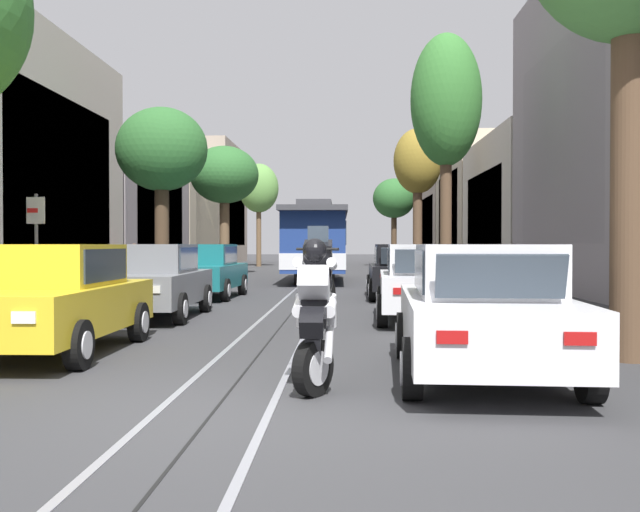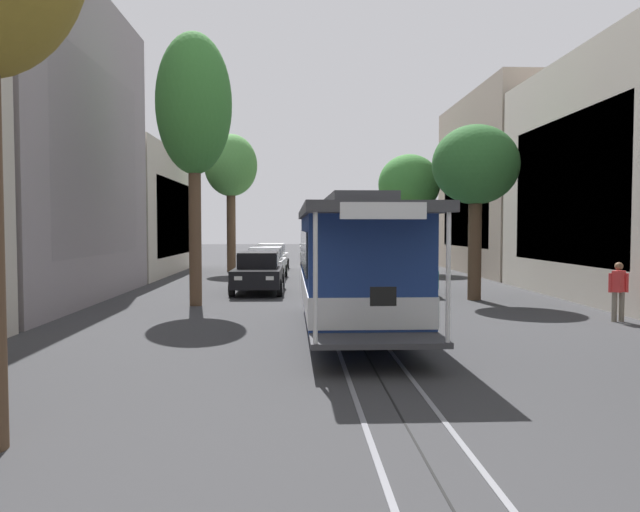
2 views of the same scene
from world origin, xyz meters
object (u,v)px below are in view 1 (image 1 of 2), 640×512
object	(u,v)px
parked_car_black_mid_right	(401,271)
parked_car_white_near_right	(483,310)
street_tree_kerb_right_mid	(418,164)
street_tree_kerb_right_fourth	(394,199)
cable_car_trolley	(316,242)
motorcycle_with_rider	(316,303)
street_tree_kerb_left_second	(162,152)
street_tree_kerb_left_mid	(224,176)
pedestrian_on_left_pavement	(134,261)
parked_car_grey_second_left	(153,281)
street_tree_kerb_right_second	(446,103)
parked_car_teal_mid_left	(205,271)
parked_car_white_second_right	(425,282)
parked_car_yellow_near_left	(53,298)
street_sign_post	(36,246)
street_tree_kerb_left_fourth	(259,189)

from	to	relation	value
parked_car_black_mid_right	parked_car_white_near_right	bearing A→B (deg)	-90.00
street_tree_kerb_right_mid	street_tree_kerb_right_fourth	world-z (taller)	street_tree_kerb_right_mid
cable_car_trolley	motorcycle_with_rider	world-z (taller)	cable_car_trolley
cable_car_trolley	street_tree_kerb_left_second	bearing A→B (deg)	-128.17
street_tree_kerb_right_mid	cable_car_trolley	bearing A→B (deg)	-122.47
street_tree_kerb_left_mid	pedestrian_on_left_pavement	xyz separation A→B (m)	(-2.19, -8.69, -4.21)
motorcycle_with_rider	parked_car_grey_second_left	bearing A→B (deg)	117.09
parked_car_black_mid_right	street_tree_kerb_right_second	xyz separation A→B (m)	(1.80, 3.83, 5.61)
parked_car_white_near_right	parked_car_teal_mid_left	bearing A→B (deg)	114.71
parked_car_white_second_right	street_tree_kerb_left_mid	size ratio (longest dim) A/B	0.66
street_tree_kerb_right_mid	motorcycle_with_rider	size ratio (longest dim) A/B	4.08
street_tree_kerb_left_mid	street_tree_kerb_right_fourth	xyz separation A→B (m)	(9.72, 13.63, -0.37)
parked_car_teal_mid_left	parked_car_white_near_right	distance (m)	13.78
parked_car_teal_mid_left	street_tree_kerb_right_fourth	xyz separation A→B (m)	(7.52, 30.00, 3.95)
motorcycle_with_rider	pedestrian_on_left_pavement	bearing A→B (deg)	111.44
parked_car_white_near_right	parked_car_black_mid_right	xyz separation A→B (m)	(-0.00, 12.50, 0.00)
parked_car_yellow_near_left	street_tree_kerb_right_fourth	world-z (taller)	street_tree_kerb_right_fourth
parked_car_white_second_right	parked_car_yellow_near_left	bearing A→B (deg)	-141.44
parked_car_white_second_right	motorcycle_with_rider	size ratio (longest dim) A/B	2.37
parked_car_yellow_near_left	parked_car_white_second_right	distance (m)	7.49
street_tree_kerb_right_second	pedestrian_on_left_pavement	distance (m)	13.71
street_sign_post	street_tree_kerb_right_fourth	bearing A→B (deg)	76.86
street_tree_kerb_right_mid	cable_car_trolley	xyz separation A→B (m)	(-4.96, -7.79, -4.06)
street_tree_kerb_right_fourth	pedestrian_on_left_pavement	bearing A→B (deg)	-118.07
parked_car_white_second_right	parked_car_black_mid_right	xyz separation A→B (m)	(-0.01, 6.15, 0.00)
street_tree_kerb_left_second	street_tree_kerb_right_second	distance (m)	9.76
street_tree_kerb_left_fourth	street_sign_post	size ratio (longest dim) A/B	2.92
street_tree_kerb_left_second	street_tree_kerb_left_mid	size ratio (longest dim) A/B	0.91
street_sign_post	street_tree_kerb_left_second	bearing A→B (deg)	92.80
parked_car_grey_second_left	pedestrian_on_left_pavement	world-z (taller)	pedestrian_on_left_pavement
parked_car_black_mid_right	pedestrian_on_left_pavement	size ratio (longest dim) A/B	2.72
street_tree_kerb_right_fourth	cable_car_trolley	bearing A→B (deg)	-102.31
parked_car_white_second_right	street_tree_kerb_right_fourth	bearing A→B (deg)	87.23
parked_car_grey_second_left	cable_car_trolley	bearing A→B (deg)	78.81
parked_car_yellow_near_left	cable_car_trolley	bearing A→B (deg)	81.37
street_tree_kerb_left_mid	street_tree_kerb_right_second	size ratio (longest dim) A/B	0.76
street_tree_kerb_left_fourth	parked_car_teal_mid_left	bearing A→B (deg)	-86.10
street_tree_kerb_right_fourth	parked_car_grey_second_left	bearing A→B (deg)	-101.86
street_tree_kerb_left_second	street_tree_kerb_left_mid	world-z (taller)	street_tree_kerb_left_mid
parked_car_grey_second_left	street_tree_kerb_right_mid	world-z (taller)	street_tree_kerb_right_mid
parked_car_teal_mid_left	parked_car_black_mid_right	size ratio (longest dim) A/B	1.01
street_tree_kerb_left_mid	street_tree_kerb_right_second	xyz separation A→B (m)	(9.76, -12.56, 1.29)
parked_car_teal_mid_left	street_sign_post	size ratio (longest dim) A/B	1.77
parked_car_white_second_right	cable_car_trolley	size ratio (longest dim) A/B	0.48
parked_car_yellow_near_left	parked_car_grey_second_left	xyz separation A→B (m)	(0.10, 5.07, 0.00)
parked_car_teal_mid_left	street_tree_kerb_left_mid	distance (m)	17.08
motorcycle_with_rider	parked_car_white_second_right	bearing A→B (deg)	74.49
parked_car_grey_second_left	pedestrian_on_left_pavement	size ratio (longest dim) A/B	2.72
street_tree_kerb_left_mid	parked_car_yellow_near_left	bearing A→B (deg)	-85.56
parked_car_black_mid_right	street_tree_kerb_right_fourth	bearing A→B (deg)	86.65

